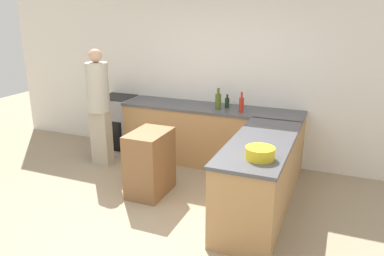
{
  "coord_description": "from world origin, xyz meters",
  "views": [
    {
      "loc": [
        1.86,
        -3.19,
        2.34
      ],
      "look_at": [
        0.2,
        0.83,
        0.97
      ],
      "focal_mm": 35.0,
      "sensor_mm": 36.0,
      "label": 1
    }
  ],
  "objects_px": {
    "wine_bottle_dark": "(227,102)",
    "hot_sauce_bottle": "(241,104)",
    "mixing_bowl": "(260,153)",
    "olive_oil_bottle": "(218,101)",
    "island_table": "(150,163)",
    "range_oven": "(118,123)",
    "person_by_range": "(99,104)"
  },
  "relations": [
    {
      "from": "wine_bottle_dark",
      "to": "hot_sauce_bottle",
      "type": "height_order",
      "value": "hot_sauce_bottle"
    },
    {
      "from": "mixing_bowl",
      "to": "olive_oil_bottle",
      "type": "relative_size",
      "value": 0.94
    },
    {
      "from": "wine_bottle_dark",
      "to": "olive_oil_bottle",
      "type": "height_order",
      "value": "olive_oil_bottle"
    },
    {
      "from": "island_table",
      "to": "mixing_bowl",
      "type": "height_order",
      "value": "mixing_bowl"
    },
    {
      "from": "range_oven",
      "to": "hot_sauce_bottle",
      "type": "xyz_separation_m",
      "value": [
        2.23,
        -0.14,
        0.58
      ]
    },
    {
      "from": "range_oven",
      "to": "mixing_bowl",
      "type": "distance_m",
      "value": 3.44
    },
    {
      "from": "range_oven",
      "to": "olive_oil_bottle",
      "type": "bearing_deg",
      "value": -2.73
    },
    {
      "from": "person_by_range",
      "to": "range_oven",
      "type": "bearing_deg",
      "value": 101.68
    },
    {
      "from": "wine_bottle_dark",
      "to": "hot_sauce_bottle",
      "type": "xyz_separation_m",
      "value": [
        0.27,
        -0.17,
        0.03
      ]
    },
    {
      "from": "wine_bottle_dark",
      "to": "olive_oil_bottle",
      "type": "xyz_separation_m",
      "value": [
        -0.11,
        -0.11,
        0.04
      ]
    },
    {
      "from": "olive_oil_bottle",
      "to": "person_by_range",
      "type": "height_order",
      "value": "person_by_range"
    },
    {
      "from": "wine_bottle_dark",
      "to": "olive_oil_bottle",
      "type": "bearing_deg",
      "value": -134.28
    },
    {
      "from": "mixing_bowl",
      "to": "hot_sauce_bottle",
      "type": "xyz_separation_m",
      "value": [
        -0.65,
        1.67,
        0.06
      ]
    },
    {
      "from": "range_oven",
      "to": "olive_oil_bottle",
      "type": "distance_m",
      "value": 1.95
    },
    {
      "from": "wine_bottle_dark",
      "to": "olive_oil_bottle",
      "type": "distance_m",
      "value": 0.16
    },
    {
      "from": "island_table",
      "to": "wine_bottle_dark",
      "type": "bearing_deg",
      "value": 64.22
    },
    {
      "from": "olive_oil_bottle",
      "to": "range_oven",
      "type": "bearing_deg",
      "value": 177.27
    },
    {
      "from": "hot_sauce_bottle",
      "to": "island_table",
      "type": "bearing_deg",
      "value": -128.12
    },
    {
      "from": "range_oven",
      "to": "person_by_range",
      "type": "relative_size",
      "value": 0.52
    },
    {
      "from": "island_table",
      "to": "olive_oil_bottle",
      "type": "relative_size",
      "value": 2.71
    },
    {
      "from": "mixing_bowl",
      "to": "olive_oil_bottle",
      "type": "xyz_separation_m",
      "value": [
        -1.02,
        1.73,
        0.06
      ]
    },
    {
      "from": "range_oven",
      "to": "person_by_range",
      "type": "distance_m",
      "value": 0.89
    },
    {
      "from": "range_oven",
      "to": "person_by_range",
      "type": "bearing_deg",
      "value": -78.32
    },
    {
      "from": "hot_sauce_bottle",
      "to": "range_oven",
      "type": "bearing_deg",
      "value": 176.29
    },
    {
      "from": "island_table",
      "to": "hot_sauce_bottle",
      "type": "xyz_separation_m",
      "value": [
        0.9,
        1.15,
        0.62
      ]
    },
    {
      "from": "island_table",
      "to": "hot_sauce_bottle",
      "type": "relative_size",
      "value": 2.89
    },
    {
      "from": "mixing_bowl",
      "to": "wine_bottle_dark",
      "type": "height_order",
      "value": "wine_bottle_dark"
    },
    {
      "from": "mixing_bowl",
      "to": "person_by_range",
      "type": "bearing_deg",
      "value": 157.75
    },
    {
      "from": "range_oven",
      "to": "island_table",
      "type": "relative_size",
      "value": 1.1
    },
    {
      "from": "mixing_bowl",
      "to": "hot_sauce_bottle",
      "type": "relative_size",
      "value": 1.0
    },
    {
      "from": "range_oven",
      "to": "island_table",
      "type": "distance_m",
      "value": 1.85
    },
    {
      "from": "olive_oil_bottle",
      "to": "island_table",
      "type": "bearing_deg",
      "value": -113.66
    }
  ]
}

